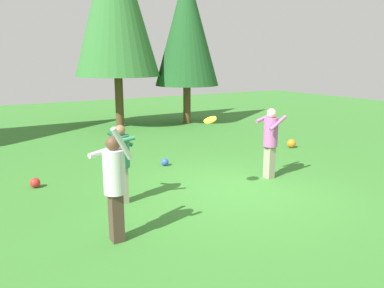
{
  "coord_description": "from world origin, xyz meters",
  "views": [
    {
      "loc": [
        -4.98,
        -6.32,
        2.83
      ],
      "look_at": [
        -0.86,
        0.51,
        1.05
      ],
      "focal_mm": 35.74,
      "sensor_mm": 36.0,
      "label": 1
    }
  ],
  "objects": [
    {
      "name": "person_thrower",
      "position": [
        -3.1,
        -0.9,
        1.02
      ],
      "size": [
        0.63,
        0.62,
        1.88
      ],
      "rotation": [
        0.0,
        0.0,
        0.37
      ],
      "color": "#4C382D",
      "rests_on": "ground_plane"
    },
    {
      "name": "person_catcher",
      "position": [
        1.21,
        0.34,
        1.01
      ],
      "size": [
        0.65,
        0.56,
        1.69
      ],
      "rotation": [
        0.0,
        0.0,
        -2.98
      ],
      "color": "gray",
      "rests_on": "ground_plane"
    },
    {
      "name": "ball_blue",
      "position": [
        -0.46,
        2.61,
        0.1
      ],
      "size": [
        0.2,
        0.2,
        0.2
      ],
      "primitive_type": "sphere",
      "color": "blue",
      "rests_on": "ground_plane"
    },
    {
      "name": "ball_orange",
      "position": [
        4.06,
        2.4,
        0.14
      ],
      "size": [
        0.28,
        0.28,
        0.28
      ],
      "primitive_type": "sphere",
      "color": "orange",
      "rests_on": "ground_plane"
    },
    {
      "name": "person_bystander",
      "position": [
        -2.42,
        0.62,
        0.93
      ],
      "size": [
        0.66,
        0.63,
        1.59
      ],
      "rotation": [
        0.0,
        0.0,
        -0.33
      ],
      "color": "gray",
      "rests_on": "ground_plane"
    },
    {
      "name": "ball_red",
      "position": [
        -3.78,
        2.5,
        0.11
      ],
      "size": [
        0.23,
        0.23,
        0.23
      ],
      "primitive_type": "sphere",
      "color": "red",
      "rests_on": "ground_plane"
    },
    {
      "name": "ground_plane",
      "position": [
        0.0,
        0.0,
        0.0
      ],
      "size": [
        40.0,
        40.0,
        0.0
      ],
      "primitive_type": "plane",
      "color": "#387A2D"
    },
    {
      "name": "tree_right",
      "position": [
        3.58,
        8.33,
        4.12
      ],
      "size": [
        2.76,
        2.76,
        6.6
      ],
      "color": "brown",
      "rests_on": "ground_plane"
    },
    {
      "name": "frisbee",
      "position": [
        -0.73,
        0.03,
        1.62
      ],
      "size": [
        0.3,
        0.31,
        0.13
      ],
      "color": "yellow"
    }
  ]
}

